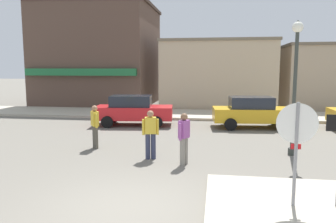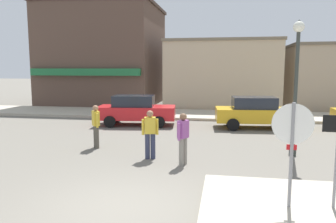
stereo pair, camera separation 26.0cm
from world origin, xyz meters
TOP-DOWN VIEW (x-y plane):
  - ground_plane at (0.00, 0.00)m, footprint 160.00×160.00m
  - kerb_far at (0.00, 13.95)m, footprint 80.00×4.00m
  - stop_sign at (3.45, 0.32)m, footprint 0.82×0.07m
  - lamp_post at (4.44, 5.03)m, footprint 0.36×0.36m
  - parked_car_nearest at (-2.45, 10.04)m, footprint 4.17×2.21m
  - parked_car_second at (3.67, 10.19)m, footprint 4.13×2.14m
  - pedestrian_crossing_near at (-0.27, 3.83)m, footprint 0.56×0.30m
  - pedestrian_crossing_far at (0.88, 3.36)m, footprint 0.35×0.54m
  - pedestrian_kerb_side at (-2.60, 4.96)m, footprint 0.39×0.50m
  - building_corner_shop at (-7.80, 20.02)m, footprint 8.96×8.64m
  - building_storefront_left_near at (1.88, 19.87)m, footprint 8.31×7.49m
  - building_storefront_left_mid at (10.27, 20.35)m, footprint 7.22×7.96m

SIDE VIEW (x-z plane):
  - ground_plane at x=0.00m, z-range 0.00..0.00m
  - kerb_far at x=0.00m, z-range 0.00..0.15m
  - parked_car_nearest at x=-2.45m, z-range 0.03..1.59m
  - parked_car_second at x=3.67m, z-range 0.03..1.59m
  - pedestrian_crossing_near at x=-0.27m, z-range 0.06..1.67m
  - pedestrian_crossing_far at x=0.88m, z-range 0.06..1.67m
  - pedestrian_kerb_side at x=-2.60m, z-range 0.06..1.67m
  - stop_sign at x=3.45m, z-range 0.37..2.67m
  - building_storefront_left_mid at x=10.27m, z-range 0.00..4.68m
  - building_storefront_left_near at x=1.88m, z-range 0.00..5.02m
  - lamp_post at x=4.44m, z-range 0.69..5.23m
  - building_corner_shop at x=-7.80m, z-range 0.00..8.08m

